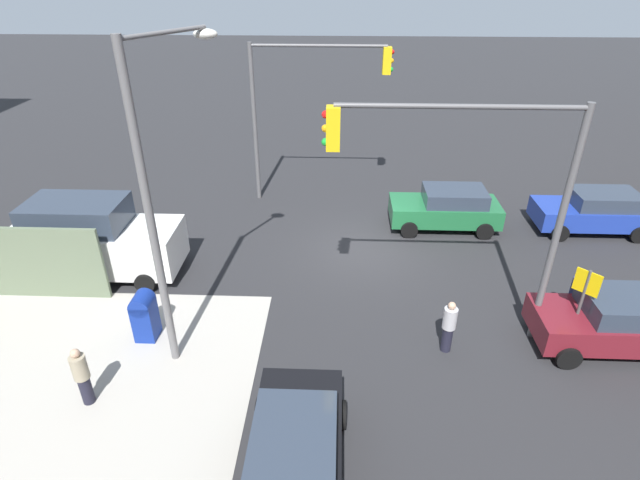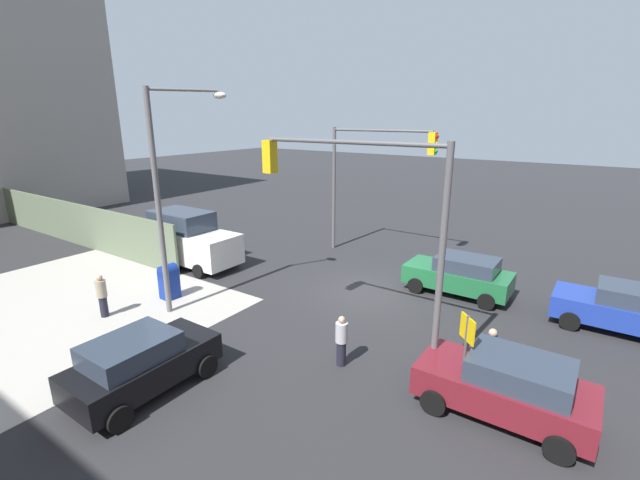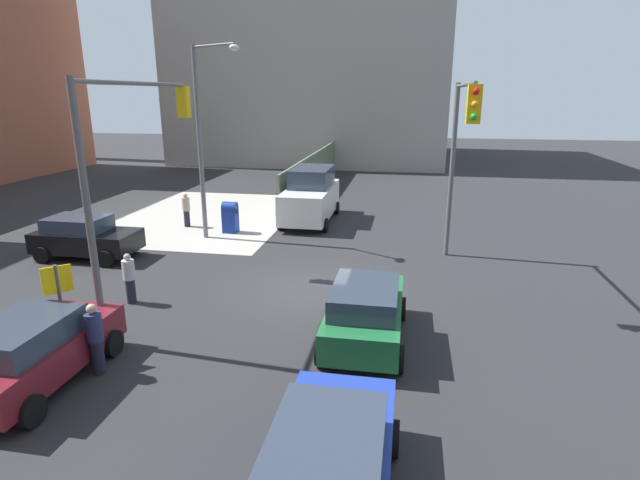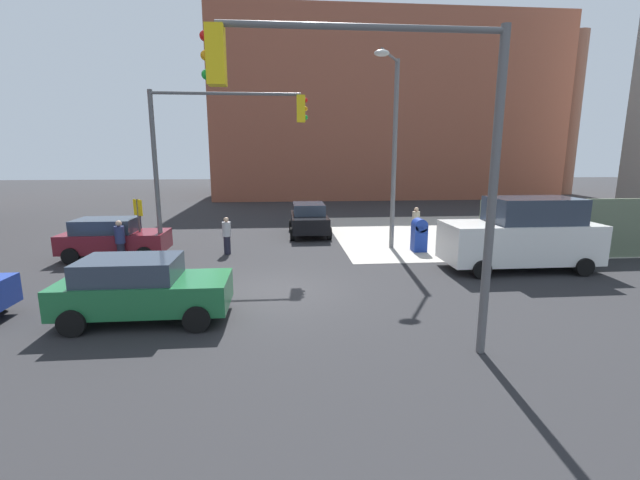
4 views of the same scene
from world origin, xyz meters
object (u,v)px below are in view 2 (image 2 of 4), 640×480
at_px(van_white_delivery, 188,239).
at_px(hatchback_black, 141,362).
at_px(street_lamp_corner, 168,186).
at_px(pedestrian_crossing, 102,295).
at_px(mailbox_blue, 169,280).
at_px(traffic_signal_se_corner, 370,166).
at_px(sedan_blue, 627,309).
at_px(traffic_signal_nw_corner, 363,207).
at_px(coupe_maroon, 507,386).
at_px(pedestrian_walking_north, 341,340).
at_px(coupe_green, 460,274).
at_px(pedestrian_waiting, 490,356).

bearing_deg(van_white_delivery, hatchback_black, 134.33).
xyz_separation_m(street_lamp_corner, pedestrian_crossing, (1.78, 1.92, -3.87)).
bearing_deg(street_lamp_corner, mailbox_blue, -22.01).
bearing_deg(street_lamp_corner, traffic_signal_se_corner, -105.03).
height_order(street_lamp_corner, mailbox_blue, street_lamp_corner).
relative_size(hatchback_black, sedan_blue, 0.90).
distance_m(street_lamp_corner, mailbox_blue, 4.14).
height_order(traffic_signal_nw_corner, coupe_maroon, traffic_signal_nw_corner).
bearing_deg(coupe_maroon, street_lamp_corner, 3.14).
bearing_deg(pedestrian_walking_north, van_white_delivery, -171.87).
height_order(coupe_maroon, van_white_delivery, van_white_delivery).
relative_size(pedestrian_crossing, pedestrian_walking_north, 1.03).
height_order(mailbox_blue, hatchback_black, hatchback_black).
height_order(coupe_green, pedestrian_crossing, coupe_green).
distance_m(hatchback_black, pedestrian_walking_north, 5.47).
xyz_separation_m(street_lamp_corner, coupe_green, (-8.24, -7.47, -3.86)).
relative_size(coupe_green, pedestrian_crossing, 2.57).
height_order(sedan_blue, pedestrian_walking_north, sedan_blue).
height_order(traffic_signal_nw_corner, traffic_signal_se_corner, same).
xyz_separation_m(traffic_signal_se_corner, coupe_green, (-5.56, 2.50, -3.80)).
xyz_separation_m(van_white_delivery, pedestrian_walking_north, (-10.95, 3.40, -0.47)).
bearing_deg(traffic_signal_nw_corner, coupe_green, -98.93).
bearing_deg(coupe_green, coupe_maroon, 115.23).
distance_m(traffic_signal_nw_corner, sedan_blue, 10.02).
relative_size(traffic_signal_nw_corner, traffic_signal_se_corner, 1.00).
height_order(mailbox_blue, pedestrian_walking_north, pedestrian_walking_north).
height_order(sedan_blue, van_white_delivery, van_white_delivery).
xyz_separation_m(traffic_signal_se_corner, hatchback_black, (-0.64, 13.72, -3.80)).
bearing_deg(traffic_signal_nw_corner, pedestrian_waiting, -169.00).
relative_size(coupe_green, van_white_delivery, 0.77).
relative_size(coupe_maroon, van_white_delivery, 0.74).
relative_size(traffic_signal_nw_corner, street_lamp_corner, 0.81).
relative_size(street_lamp_corner, pedestrian_waiting, 4.71).
bearing_deg(traffic_signal_se_corner, pedestrian_waiting, 134.46).
bearing_deg(coupe_green, traffic_signal_se_corner, -24.23).
bearing_deg(pedestrian_walking_north, pedestrian_waiting, 45.60).
relative_size(hatchback_black, pedestrian_waiting, 2.26).
height_order(street_lamp_corner, pedestrian_walking_north, street_lamp_corner).
bearing_deg(pedestrian_walking_north, coupe_maroon, 29.93).
bearing_deg(pedestrian_crossing, pedestrian_waiting, -13.11).
distance_m(street_lamp_corner, coupe_maroon, 12.12).
distance_m(coupe_green, sedan_blue, 5.63).
bearing_deg(mailbox_blue, pedestrian_waiting, -174.29).
distance_m(hatchback_black, van_white_delivery, 10.38).
xyz_separation_m(traffic_signal_se_corner, pedestrian_crossing, (4.46, 11.90, -3.81)).
distance_m(mailbox_blue, pedestrian_crossing, 2.47).
bearing_deg(pedestrian_waiting, pedestrian_crossing, 146.01).
height_order(hatchback_black, pedestrian_waiting, pedestrian_waiting).
height_order(mailbox_blue, pedestrian_crossing, pedestrian_crossing).
xyz_separation_m(coupe_green, pedestrian_waiting, (-2.58, 5.80, 0.04)).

